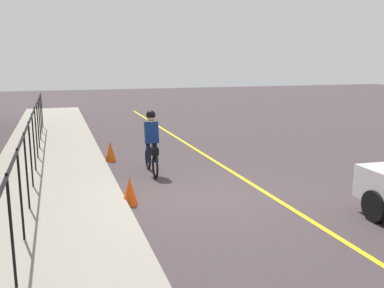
% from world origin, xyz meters
% --- Properties ---
extents(ground_plane, '(80.00, 80.00, 0.00)m').
position_xyz_m(ground_plane, '(0.00, 0.00, 0.00)').
color(ground_plane, '#43383A').
extents(lane_line_centre, '(36.00, 0.12, 0.01)m').
position_xyz_m(lane_line_centre, '(0.00, -1.60, 0.00)').
color(lane_line_centre, yellow).
rests_on(lane_line_centre, ground).
extents(sidewalk, '(40.00, 3.20, 0.15)m').
position_xyz_m(sidewalk, '(0.00, 3.40, 0.07)').
color(sidewalk, gray).
rests_on(sidewalk, ground).
extents(iron_fence, '(21.11, 0.04, 1.60)m').
position_xyz_m(iron_fence, '(1.00, 3.80, 1.31)').
color(iron_fence, black).
rests_on(iron_fence, sidewalk).
extents(cyclist_lead, '(1.71, 0.37, 1.83)m').
position_xyz_m(cyclist_lead, '(2.53, 0.67, 0.91)').
color(cyclist_lead, black).
rests_on(cyclist_lead, ground).
extents(traffic_cone_near, '(0.36, 0.36, 0.65)m').
position_xyz_m(traffic_cone_near, '(4.49, 1.59, 0.32)').
color(traffic_cone_near, '#E95910').
rests_on(traffic_cone_near, ground).
extents(traffic_cone_far, '(0.36, 0.36, 0.63)m').
position_xyz_m(traffic_cone_far, '(0.20, 1.70, 0.31)').
color(traffic_cone_far, '#FA510F').
rests_on(traffic_cone_far, ground).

